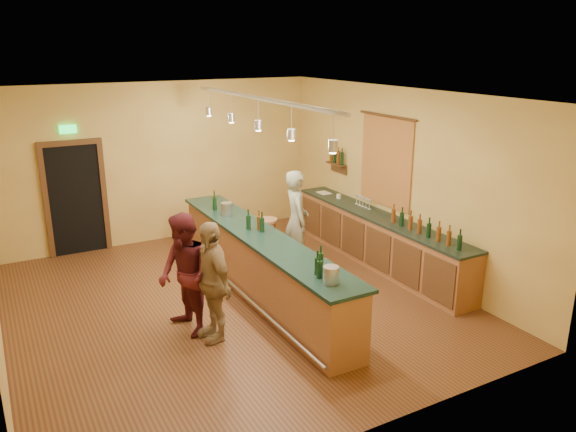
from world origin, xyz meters
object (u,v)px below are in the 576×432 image
customer_a (185,275)px  customer_b (212,281)px  tasting_bar (260,261)px  back_counter (378,239)px  bar_stool (267,226)px  bartender (296,220)px

customer_a → customer_b: size_ratio=1.02×
tasting_bar → customer_a: 1.55m
back_counter → customer_a: (-3.90, -0.74, 0.38)m
back_counter → customer_a: customer_a is taller
customer_b → customer_a: bearing=-143.9°
customer_a → bar_stool: 2.99m
customer_a → customer_b: bearing=31.3°
customer_a → customer_b: (0.26, -0.32, -0.02)m
bartender → tasting_bar: bearing=139.4°
tasting_bar → bar_stool: 1.62m
back_counter → customer_b: (-3.64, -1.07, 0.36)m
customer_b → back_counter: bearing=103.2°
back_counter → bartender: bartender is taller
customer_a → customer_b: customer_a is taller
back_counter → bar_stool: size_ratio=5.74×
back_counter → tasting_bar: tasting_bar is taller
back_counter → bartender: 1.57m
tasting_bar → back_counter: bearing=4.2°
customer_a → bar_stool: bearing=123.1°
back_counter → customer_a: bearing=-169.2°
back_counter → bar_stool: (-1.66, 1.21, 0.16)m
tasting_bar → bartender: bearing=34.7°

